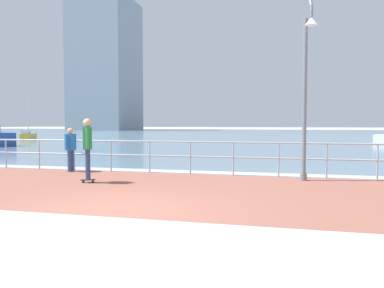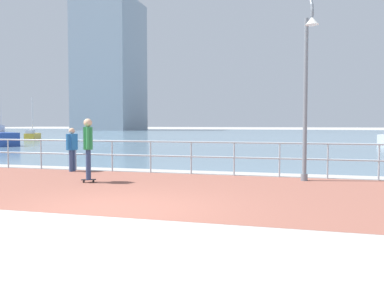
% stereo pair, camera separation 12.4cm
% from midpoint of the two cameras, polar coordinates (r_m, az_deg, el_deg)
% --- Properties ---
extents(ground, '(220.00, 220.00, 0.00)m').
position_cam_midpoint_polar(ground, '(47.10, 10.28, 0.94)').
color(ground, '#ADAAA5').
extents(brick_paving, '(28.00, 6.10, 0.01)m').
position_cam_midpoint_polar(brick_paving, '(10.15, -4.95, -6.39)').
color(brick_paving, '#935647').
rests_on(brick_paving, ground).
extents(harbor_water, '(180.00, 88.00, 0.00)m').
position_cam_midpoint_polar(harbor_water, '(57.62, 11.02, 1.31)').
color(harbor_water, slate).
rests_on(harbor_water, ground).
extents(waterfront_railing, '(25.25, 0.06, 1.07)m').
position_cam_midpoint_polar(waterfront_railing, '(12.97, -0.51, -1.05)').
color(waterfront_railing, '#9EADB7').
rests_on(waterfront_railing, ground).
extents(lamppost, '(0.41, 0.80, 5.20)m').
position_cam_midpoint_polar(lamppost, '(11.81, 15.68, 8.81)').
color(lamppost, slate).
rests_on(lamppost, ground).
extents(skateboarder, '(0.41, 0.53, 1.78)m').
position_cam_midpoint_polar(skateboarder, '(11.46, -14.92, -0.02)').
color(skateboarder, black).
rests_on(skateboarder, ground).
extents(bystander, '(0.25, 0.55, 1.49)m').
position_cam_midpoint_polar(bystander, '(14.27, -17.12, -0.31)').
color(bystander, '#384C7A').
rests_on(bystander, ground).
extents(sailboat_blue, '(2.01, 3.09, 4.17)m').
position_cam_midpoint_polar(sailboat_blue, '(42.48, -22.33, 1.09)').
color(sailboat_blue, gold).
rests_on(sailboat_blue, ground).
extents(tower_glass, '(12.96, 14.35, 31.88)m').
position_cam_midpoint_polar(tower_glass, '(97.17, -12.22, 10.90)').
color(tower_glass, '#8493A3').
rests_on(tower_glass, ground).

